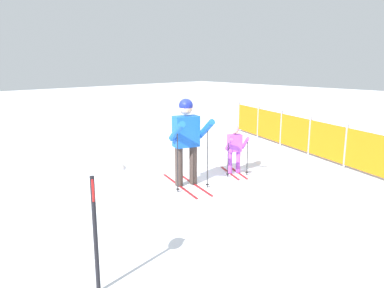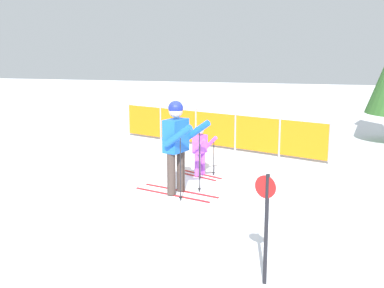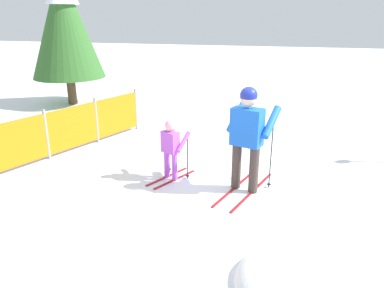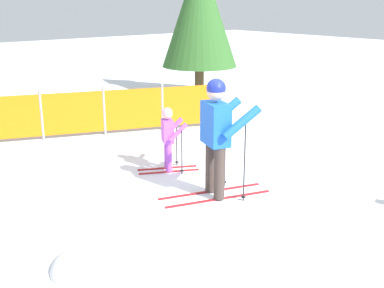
% 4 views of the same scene
% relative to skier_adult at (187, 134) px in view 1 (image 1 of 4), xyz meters
% --- Properties ---
extents(ground_plane, '(60.00, 60.00, 0.00)m').
position_rel_skier_adult_xyz_m(ground_plane, '(0.05, 0.19, -1.11)').
color(ground_plane, white).
extents(skier_adult, '(1.78, 1.00, 1.86)m').
position_rel_skier_adult_xyz_m(skier_adult, '(0.00, 0.00, 0.00)').
color(skier_adult, maroon).
rests_on(skier_adult, ground_plane).
extents(skier_child, '(1.08, 0.72, 1.16)m').
position_rel_skier_adult_xyz_m(skier_child, '(0.13, 1.41, -0.44)').
color(skier_child, maroon).
rests_on(skier_child, ground_plane).
extents(safety_fence, '(6.35, 2.56, 1.10)m').
position_rel_skier_adult_xyz_m(safety_fence, '(-0.18, 4.50, -0.56)').
color(safety_fence, gray).
rests_on(safety_fence, ground_plane).
extents(trail_marker, '(0.26, 0.14, 1.40)m').
position_rel_skier_adult_xyz_m(trail_marker, '(2.08, -3.29, -0.25)').
color(trail_marker, black).
rests_on(trail_marker, ground_plane).
extents(snow_mound, '(1.27, 1.08, 0.51)m').
position_rel_skier_adult_xyz_m(snow_mound, '(-2.39, -0.68, -1.11)').
color(snow_mound, white).
rests_on(snow_mound, ground_plane).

